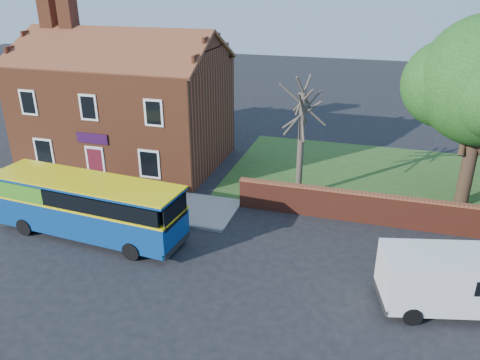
% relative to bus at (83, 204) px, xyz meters
% --- Properties ---
extents(ground, '(120.00, 120.00, 0.00)m').
position_rel_bus_xyz_m(ground, '(4.16, -2.00, -1.61)').
color(ground, black).
rests_on(ground, ground).
extents(pavement, '(18.00, 3.50, 0.12)m').
position_rel_bus_xyz_m(pavement, '(-2.84, 3.75, -1.55)').
color(pavement, gray).
rests_on(pavement, ground).
extents(kerb, '(18.00, 0.15, 0.14)m').
position_rel_bus_xyz_m(kerb, '(-2.84, 2.00, -1.54)').
color(kerb, slate).
rests_on(kerb, ground).
extents(grass_strip, '(26.00, 12.00, 0.04)m').
position_rel_bus_xyz_m(grass_strip, '(17.16, 11.00, -1.59)').
color(grass_strip, '#426B28').
rests_on(grass_strip, ground).
extents(shop_building, '(12.30, 8.13, 10.50)m').
position_rel_bus_xyz_m(shop_building, '(-2.86, 9.50, 1.80)').
color(shop_building, brown).
rests_on(shop_building, ground).
extents(boundary_wall, '(22.00, 0.38, 1.60)m').
position_rel_bus_xyz_m(boundary_wall, '(17.16, 5.00, -0.80)').
color(boundary_wall, maroon).
rests_on(boundary_wall, ground).
extents(bus, '(9.44, 3.10, 2.83)m').
position_rel_bus_xyz_m(bus, '(0.00, 0.00, 0.00)').
color(bus, navy).
rests_on(bus, ground).
extents(van_near, '(5.55, 3.24, 2.29)m').
position_rel_bus_xyz_m(van_near, '(16.00, -0.90, -0.33)').
color(van_near, white).
rests_on(van_near, ground).
extents(bare_tree, '(2.39, 2.85, 6.38)m').
position_rel_bus_xyz_m(bare_tree, '(8.90, 7.08, 1.66)').
color(bare_tree, '#4C4238').
rests_on(bare_tree, ground).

